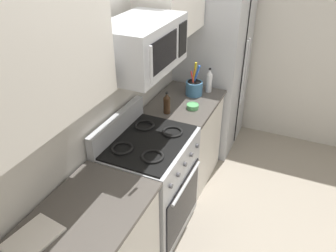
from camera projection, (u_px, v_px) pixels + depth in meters
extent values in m
plane|color=gray|center=(222.00, 249.00, 2.90)|extent=(16.00, 16.00, 0.00)
cube|color=beige|center=(103.00, 89.00, 2.59)|extent=(8.00, 0.10, 2.60)
cube|color=#4C4742|center=(63.00, 241.00, 1.86)|extent=(1.29, 0.61, 0.03)
cube|color=#B2B5BA|center=(150.00, 187.00, 2.89)|extent=(0.76, 0.61, 0.91)
cube|color=black|center=(183.00, 205.00, 2.84)|extent=(0.67, 0.01, 0.51)
cylinder|color=#B2B5BA|center=(187.00, 182.00, 2.69)|extent=(0.57, 0.02, 0.02)
cube|color=black|center=(148.00, 141.00, 2.65)|extent=(0.73, 0.54, 0.02)
cube|color=#B2B5BA|center=(118.00, 125.00, 2.71)|extent=(0.76, 0.06, 0.18)
torus|color=black|center=(153.00, 156.00, 2.46)|extent=(0.17, 0.17, 0.02)
torus|color=black|center=(172.00, 132.00, 2.74)|extent=(0.17, 0.17, 0.02)
torus|color=black|center=(122.00, 148.00, 2.55)|extent=(0.17, 0.17, 0.02)
torus|color=black|center=(145.00, 125.00, 2.83)|extent=(0.17, 0.17, 0.02)
cylinder|color=#4C4C51|center=(171.00, 186.00, 2.40)|extent=(0.04, 0.02, 0.04)
cylinder|color=#4C4C51|center=(178.00, 175.00, 2.50)|extent=(0.04, 0.02, 0.04)
cylinder|color=#4C4C51|center=(185.00, 164.00, 2.61)|extent=(0.04, 0.02, 0.04)
cylinder|color=#4C4C51|center=(192.00, 155.00, 2.72)|extent=(0.04, 0.02, 0.04)
cylinder|color=#4C4C51|center=(197.00, 146.00, 2.82)|extent=(0.04, 0.02, 0.04)
cube|color=silver|center=(184.00, 141.00, 3.52)|extent=(0.75, 0.57, 0.88)
cube|color=#4C4742|center=(185.00, 102.00, 3.28)|extent=(0.79, 0.61, 0.03)
cube|color=#B2B5BA|center=(213.00, 71.00, 3.90)|extent=(0.80, 0.68, 1.83)
cube|color=black|center=(242.00, 76.00, 3.78)|extent=(0.01, 0.01, 1.74)
cylinder|color=#B2B5BA|center=(244.00, 74.00, 3.71)|extent=(0.02, 0.02, 0.73)
cylinder|color=#B2B5BA|center=(246.00, 71.00, 3.79)|extent=(0.02, 0.02, 0.73)
cube|color=beige|center=(283.00, 33.00, 3.87)|extent=(0.10, 8.00, 2.60)
cube|color=#B2B5BA|center=(141.00, 45.00, 2.27)|extent=(0.68, 0.40, 0.33)
cube|color=black|center=(165.00, 52.00, 2.15)|extent=(0.37, 0.01, 0.21)
cube|color=black|center=(183.00, 39.00, 2.39)|extent=(0.14, 0.01, 0.23)
cylinder|color=#B2B5BA|center=(151.00, 66.00, 1.95)|extent=(0.02, 0.02, 0.23)
cylinder|color=teal|center=(194.00, 88.00, 3.35)|extent=(0.17, 0.17, 0.14)
cylinder|color=black|center=(194.00, 87.00, 3.35)|extent=(0.14, 0.14, 0.12)
cylinder|color=red|center=(193.00, 82.00, 3.30)|extent=(0.03, 0.07, 0.22)
cylinder|color=orange|center=(193.00, 81.00, 3.32)|extent=(0.07, 0.03, 0.24)
cylinder|color=blue|center=(195.00, 78.00, 3.31)|extent=(0.03, 0.10, 0.28)
cylinder|color=black|center=(192.00, 80.00, 3.34)|extent=(0.05, 0.04, 0.23)
cylinder|color=yellow|center=(194.00, 77.00, 3.32)|extent=(0.03, 0.05, 0.30)
cube|color=silver|center=(33.00, 238.00, 1.85)|extent=(0.32, 0.25, 0.02)
cylinder|color=#382314|center=(167.00, 105.00, 3.03)|extent=(0.06, 0.06, 0.15)
cone|color=#382314|center=(167.00, 96.00, 2.98)|extent=(0.06, 0.06, 0.04)
cylinder|color=black|center=(167.00, 93.00, 2.97)|extent=(0.02, 0.02, 0.01)
cylinder|color=silver|center=(209.00, 83.00, 3.40)|extent=(0.06, 0.06, 0.18)
cone|color=silver|center=(210.00, 72.00, 3.34)|extent=(0.05, 0.05, 0.05)
cylinder|color=black|center=(210.00, 69.00, 3.32)|extent=(0.02, 0.02, 0.01)
cylinder|color=#59AD66|center=(193.00, 107.00, 3.13)|extent=(0.11, 0.11, 0.04)
torus|color=#59AD66|center=(193.00, 105.00, 3.12)|extent=(0.11, 0.11, 0.01)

